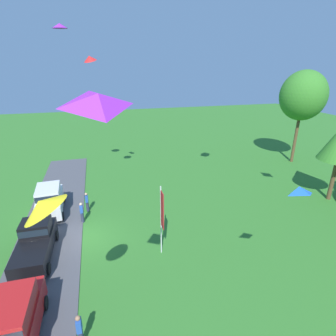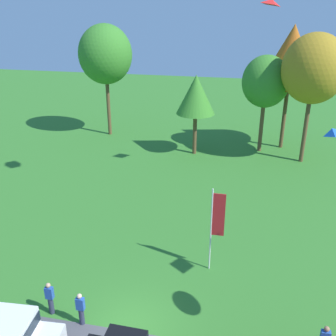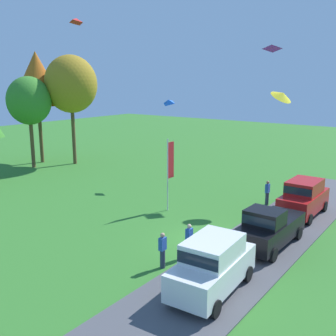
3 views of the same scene
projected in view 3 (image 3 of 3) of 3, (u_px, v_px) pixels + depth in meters
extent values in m
plane|color=#337528|center=(209.00, 242.00, 21.05)|extent=(120.00, 120.00, 0.00)
cube|color=#4C4C51|center=(250.00, 253.00, 19.67)|extent=(36.00, 4.40, 0.06)
cube|color=white|center=(212.00, 271.00, 15.83)|extent=(4.71, 2.19, 1.10)
cube|color=white|center=(213.00, 249.00, 15.62)|extent=(2.71, 1.92, 0.84)
cube|color=#19232D|center=(213.00, 249.00, 15.62)|extent=(2.76, 1.89, 0.46)
cylinder|color=black|center=(215.00, 309.00, 14.19)|extent=(0.69, 0.28, 0.68)
cylinder|color=black|center=(173.00, 294.00, 15.14)|extent=(0.69, 0.28, 0.68)
cylinder|color=black|center=(247.00, 274.00, 16.75)|extent=(0.69, 0.28, 0.68)
cylinder|color=black|center=(210.00, 263.00, 17.71)|extent=(0.69, 0.28, 0.68)
cube|color=black|center=(270.00, 230.00, 20.31)|extent=(5.04, 2.00, 1.00)
cube|color=black|center=(265.00, 218.00, 19.50)|extent=(1.53, 1.79, 0.80)
cube|color=#19232D|center=(265.00, 218.00, 19.50)|extent=(1.56, 1.76, 0.44)
cylinder|color=black|center=(273.00, 255.00, 18.57)|extent=(0.68, 0.25, 0.68)
cylinder|color=black|center=(239.00, 245.00, 19.65)|extent=(0.68, 0.25, 0.68)
cylinder|color=black|center=(298.00, 233.00, 21.20)|extent=(0.68, 0.25, 0.68)
cylinder|color=black|center=(267.00, 226.00, 22.27)|extent=(0.68, 0.25, 0.68)
cube|color=red|center=(303.00, 201.00, 24.93)|extent=(4.61, 1.93, 1.10)
cube|color=red|center=(305.00, 187.00, 24.72)|extent=(2.61, 1.78, 0.84)
cube|color=#19232D|center=(305.00, 187.00, 24.72)|extent=(2.66, 1.74, 0.46)
cylinder|color=black|center=(309.00, 219.00, 23.31)|extent=(0.68, 0.25, 0.68)
cylinder|color=black|center=(280.00, 213.00, 24.36)|extent=(0.68, 0.25, 0.68)
cylinder|color=black|center=(324.00, 206.00, 25.74)|extent=(0.68, 0.25, 0.68)
cylinder|color=black|center=(297.00, 201.00, 26.80)|extent=(0.68, 0.25, 0.68)
cylinder|color=#2D334C|center=(267.00, 199.00, 27.28)|extent=(0.24, 0.24, 0.88)
cube|color=#2851AD|center=(268.00, 188.00, 27.12)|extent=(0.36, 0.22, 0.60)
sphere|color=#9E7051|center=(268.00, 182.00, 27.03)|extent=(0.22, 0.22, 0.22)
cylinder|color=#2D334C|center=(189.00, 249.00, 19.15)|extent=(0.24, 0.24, 0.88)
cube|color=#2851AD|center=(189.00, 234.00, 18.99)|extent=(0.36, 0.22, 0.60)
sphere|color=beige|center=(189.00, 226.00, 18.90)|extent=(0.22, 0.22, 0.22)
cylinder|color=#2D334C|center=(163.00, 259.00, 18.07)|extent=(0.24, 0.24, 0.88)
cube|color=#2851AD|center=(163.00, 244.00, 17.90)|extent=(0.36, 0.22, 0.60)
sphere|color=tan|center=(162.00, 235.00, 17.81)|extent=(0.22, 0.22, 0.22)
cylinder|color=brown|center=(32.00, 144.00, 38.70)|extent=(0.36, 0.36, 4.67)
ellipsoid|color=#387F28|center=(29.00, 101.00, 37.77)|extent=(4.21, 4.21, 4.63)
cylinder|color=brown|center=(41.00, 134.00, 41.00)|extent=(0.36, 0.36, 5.97)
cone|color=#B25B19|center=(37.00, 78.00, 39.77)|extent=(5.38, 5.38, 5.38)
cylinder|color=brown|center=(74.00, 136.00, 40.32)|extent=(0.36, 0.36, 5.78)
ellipsoid|color=olive|center=(71.00, 84.00, 39.18)|extent=(5.20, 5.20, 5.72)
cylinder|color=silver|center=(168.00, 175.00, 25.70)|extent=(0.08, 0.08, 4.80)
cube|color=red|center=(171.00, 160.00, 25.77)|extent=(0.64, 0.04, 2.40)
pyramid|color=blue|center=(168.00, 102.00, 31.89)|extent=(0.84, 0.84, 0.59)
pyramid|color=red|center=(76.00, 20.00, 31.46)|extent=(1.40, 1.27, 0.53)
pyramid|color=purple|center=(272.00, 47.00, 28.70)|extent=(1.07, 1.25, 0.60)
cone|color=yellow|center=(282.00, 95.00, 26.30)|extent=(1.78, 1.76, 1.07)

